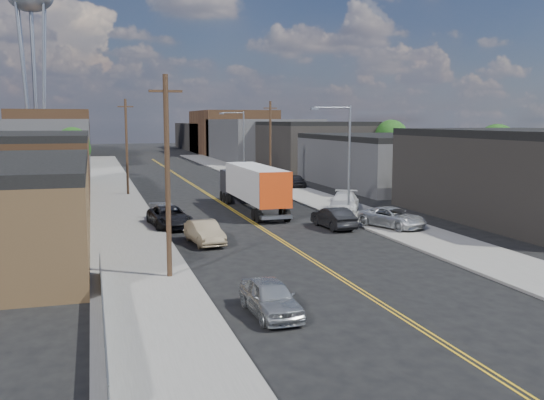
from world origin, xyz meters
TOP-DOWN VIEW (x-y plane):
  - ground at (0.00, 60.00)m, footprint 260.00×260.00m
  - centerline at (0.00, 45.00)m, footprint 0.32×120.00m
  - sidewalk_left at (-9.50, 45.00)m, footprint 5.00×140.00m
  - sidewalk_right at (9.50, 45.00)m, footprint 5.00×140.00m
  - warehouse_brown at (-18.00, 44.00)m, footprint 12.00×26.00m
  - industrial_right_a at (21.99, 20.00)m, footprint 14.00×22.00m
  - industrial_right_b at (22.00, 46.00)m, footprint 14.00×24.00m
  - industrial_right_c at (22.00, 72.00)m, footprint 14.00×22.00m
  - skyline_left_a at (-20.00, 95.00)m, footprint 16.00×30.00m
  - skyline_right_a at (20.00, 95.00)m, footprint 16.00×30.00m
  - skyline_left_b at (-20.00, 120.00)m, footprint 16.00×26.00m
  - skyline_right_b at (20.00, 120.00)m, footprint 16.00×26.00m
  - skyline_left_c at (-20.00, 140.00)m, footprint 16.00×40.00m
  - skyline_right_c at (20.00, 140.00)m, footprint 16.00×40.00m
  - water_tower at (-22.00, 110.00)m, footprint 9.00×9.00m
  - streetlight_near at (7.60, 25.00)m, footprint 3.39×0.25m
  - streetlight_far at (7.60, 60.00)m, footprint 3.39×0.25m
  - utility_pole_left_near at (-8.20, 10.00)m, footprint 1.60×0.26m
  - utility_pole_left_far at (-8.20, 45.00)m, footprint 1.60×0.26m
  - utility_pole_right at (8.20, 48.00)m, footprint 1.60×0.26m
  - chainlink_fence at (-11.50, 3.50)m, footprint 0.05×16.00m
  - tree_left_far at (-13.94, 62.00)m, footprint 4.35×4.20m
  - tree_right_near at (30.06, 36.00)m, footprint 4.60×4.48m
  - tree_right_far at (30.06, 60.00)m, footprint 4.85×4.76m
  - semi_truck at (1.50, 31.15)m, footprint 2.59×15.11m
  - car_left_a at (-5.00, 3.18)m, footprint 1.89×4.38m
  - car_left_b at (-5.00, 18.00)m, footprint 2.05×4.66m
  - car_left_c at (-6.40, 24.60)m, footprint 3.06×5.80m
  - car_left_d at (-6.40, 26.37)m, footprint 2.48×5.06m
  - car_right_oncoming at (5.00, 20.88)m, footprint 1.93×4.77m
  - car_right_lot_a at (8.92, 19.24)m, footprint 4.14×5.69m
  - car_right_lot_b at (8.57, 27.20)m, footprint 4.59×6.04m
  - car_right_lot_c at (11.00, 46.72)m, footprint 2.04×4.23m

SIDE VIEW (x-z plane):
  - ground at x=0.00m, z-range 0.00..0.00m
  - centerline at x=0.00m, z-range 0.00..0.01m
  - sidewalk_left at x=-9.50m, z-range 0.00..0.15m
  - sidewalk_right at x=9.50m, z-range 0.00..0.15m
  - chainlink_fence at x=-11.50m, z-range 0.04..1.27m
  - car_left_d at x=-6.40m, z-range 0.00..1.42m
  - car_left_a at x=-5.00m, z-range 0.00..1.47m
  - car_left_b at x=-5.00m, z-range 0.00..1.49m
  - car_right_oncoming at x=5.00m, z-range 0.00..1.54m
  - car_left_c at x=-6.40m, z-range 0.00..1.56m
  - car_right_lot_c at x=11.00m, z-range 0.15..1.54m
  - car_right_lot_a at x=8.92m, z-range 0.15..1.59m
  - car_right_lot_b at x=8.57m, z-range 0.15..1.78m
  - semi_truck at x=1.50m, z-range 0.27..4.23m
  - industrial_right_b at x=22.00m, z-range 0.00..6.10m
  - warehouse_brown at x=-18.00m, z-range 0.00..6.60m
  - skyline_left_c at x=-20.00m, z-range 0.00..7.00m
  - skyline_right_c at x=20.00m, z-range 0.00..7.00m
  - industrial_right_a at x=21.99m, z-range 0.00..7.10m
  - industrial_right_c at x=22.00m, z-range 0.00..7.60m
  - skyline_left_a at x=-20.00m, z-range 0.00..8.00m
  - skyline_right_a at x=20.00m, z-range 0.00..8.00m
  - tree_left_far at x=-13.94m, z-range 1.08..8.05m
  - tree_right_near at x=30.06m, z-range 1.15..8.59m
  - skyline_left_b at x=-20.00m, z-range 0.00..10.00m
  - skyline_right_b at x=20.00m, z-range 0.00..10.00m
  - utility_pole_left_near at x=-8.20m, z-range 0.14..10.14m
  - utility_pole_left_far at x=-8.20m, z-range 0.14..10.14m
  - utility_pole_right at x=8.20m, z-range 0.14..10.14m
  - tree_right_far at x=30.06m, z-range 1.22..9.13m
  - streetlight_near at x=7.60m, z-range 0.83..9.83m
  - streetlight_far at x=7.60m, z-range 0.83..9.83m
  - water_tower at x=-22.00m, z-range 12.20..49.10m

